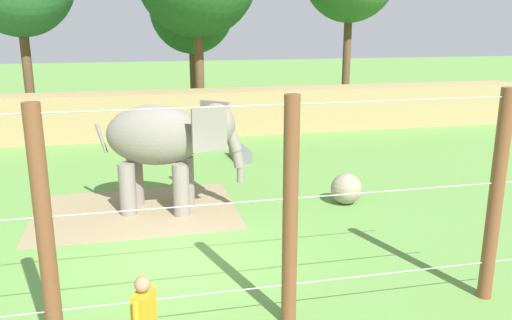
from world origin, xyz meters
name	(u,v)px	position (x,y,z in m)	size (l,w,h in m)	color
ground_plane	(175,258)	(0.00, 0.00, 0.00)	(120.00, 120.00, 0.00)	#609342
dirt_patch	(136,211)	(-0.81, 3.16, 0.00)	(5.33, 3.89, 0.01)	#937F5B
embankment_wall	(152,114)	(0.00, 12.84, 0.99)	(36.00, 1.80, 1.98)	tan
elephant	(167,140)	(0.09, 3.10, 1.93)	(3.84, 2.13, 2.92)	gray
enrichment_ball	(346,189)	(4.96, 2.50, 0.43)	(0.87, 0.87, 0.87)	gray
cable_fence	(179,223)	(-0.08, -2.92, 1.94)	(11.93, 0.25, 3.88)	brown
feed_trough	(240,154)	(3.01, 7.96, 0.22)	(0.62, 1.44, 0.44)	slate
tree_far_right	(192,9)	(2.59, 19.24, 5.62)	(4.59, 4.59, 8.06)	brown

